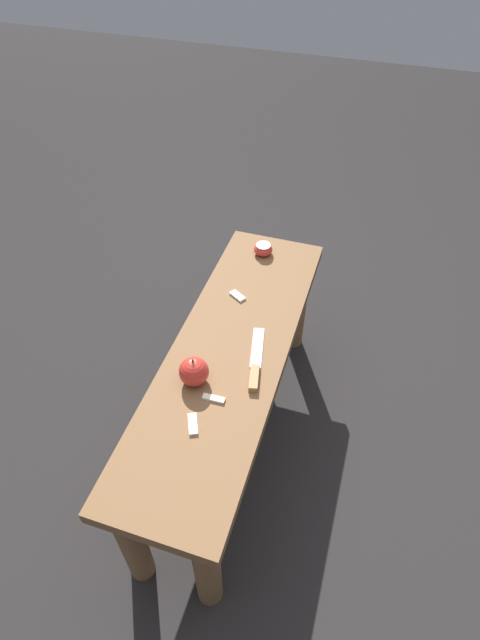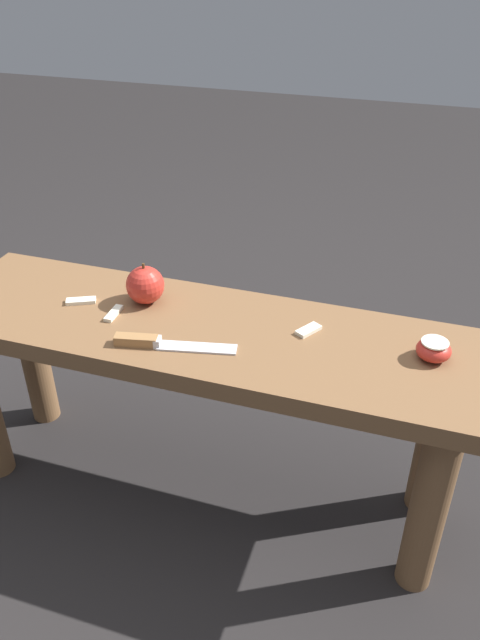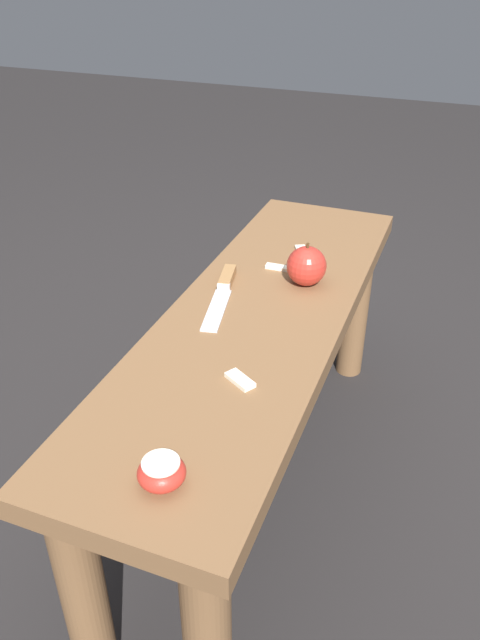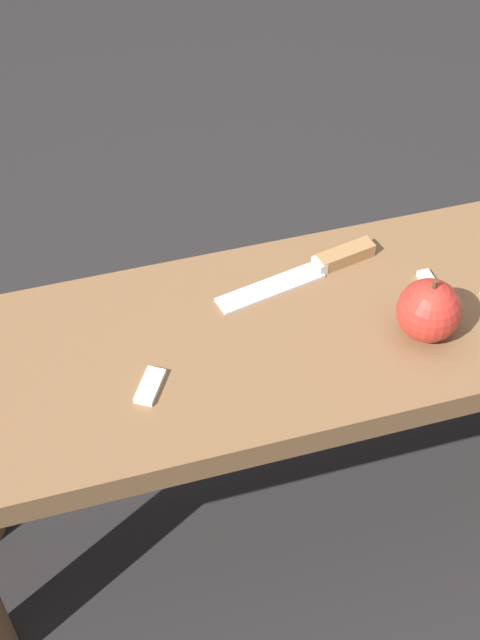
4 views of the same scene
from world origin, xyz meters
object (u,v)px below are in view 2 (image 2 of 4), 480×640
Objects in this scene: apple_whole at (145,285)px; wooden_bench at (199,367)px; knife at (156,343)px; apple_cut at (434,350)px.

wooden_bench is at bearing 158.32° from apple_whole.
apple_whole reaches higher than wooden_bench.
wooden_bench is 4.75× the size of knife.
apple_whole reaches higher than knife.
apple_whole is 0.60m from apple_cut.
knife is at bearing 13.39° from apple_cut.
knife is 3.65× the size of apple_cut.
wooden_bench is 0.15m from knife.
apple_whole is (0.14, -0.05, 0.15)m from wooden_bench.
apple_cut is at bearing 177.63° from apple_whole.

